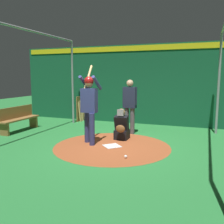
{
  "coord_description": "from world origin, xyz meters",
  "views": [
    {
      "loc": [
        6.16,
        2.34,
        1.92
      ],
      "look_at": [
        0.0,
        0.0,
        0.95
      ],
      "focal_mm": 39.96,
      "sensor_mm": 36.0,
      "label": 1
    }
  ],
  "objects_px": {
    "umpire": "(130,103)",
    "baseball_0": "(126,157)",
    "home_plate": "(112,146)",
    "bench": "(18,118)",
    "batter": "(89,103)",
    "catcher": "(122,127)",
    "bat_rack": "(82,109)"
  },
  "relations": [
    {
      "from": "catcher",
      "to": "bench",
      "type": "distance_m",
      "value": 3.72
    },
    {
      "from": "baseball_0",
      "to": "batter",
      "type": "bearing_deg",
      "value": -122.61
    },
    {
      "from": "batter",
      "to": "home_plate",
      "type": "bearing_deg",
      "value": 85.55
    },
    {
      "from": "batter",
      "to": "bench",
      "type": "xyz_separation_m",
      "value": [
        -0.59,
        -3.01,
        -0.72
      ]
    },
    {
      "from": "umpire",
      "to": "bat_rack",
      "type": "height_order",
      "value": "umpire"
    },
    {
      "from": "bat_rack",
      "to": "bench",
      "type": "xyz_separation_m",
      "value": [
        2.65,
        -1.08,
        -0.05
      ]
    },
    {
      "from": "catcher",
      "to": "bench",
      "type": "height_order",
      "value": "catcher"
    },
    {
      "from": "bench",
      "to": "baseball_0",
      "type": "xyz_separation_m",
      "value": [
        1.45,
        4.36,
        -0.4
      ]
    },
    {
      "from": "batter",
      "to": "baseball_0",
      "type": "relative_size",
      "value": 29.91
    },
    {
      "from": "bat_rack",
      "to": "baseball_0",
      "type": "xyz_separation_m",
      "value": [
        4.09,
        3.28,
        -0.45
      ]
    },
    {
      "from": "umpire",
      "to": "bench",
      "type": "bearing_deg",
      "value": -74.84
    },
    {
      "from": "umpire",
      "to": "bat_rack",
      "type": "bearing_deg",
      "value": -122.0
    },
    {
      "from": "batter",
      "to": "umpire",
      "type": "height_order",
      "value": "batter"
    },
    {
      "from": "home_plate",
      "to": "umpire",
      "type": "distance_m",
      "value": 1.92
    },
    {
      "from": "umpire",
      "to": "baseball_0",
      "type": "distance_m",
      "value": 2.71
    },
    {
      "from": "batter",
      "to": "catcher",
      "type": "height_order",
      "value": "batter"
    },
    {
      "from": "home_plate",
      "to": "umpire",
      "type": "xyz_separation_m",
      "value": [
        -1.64,
        -0.0,
        0.99
      ]
    },
    {
      "from": "umpire",
      "to": "bench",
      "type": "distance_m",
      "value": 3.88
    },
    {
      "from": "batter",
      "to": "catcher",
      "type": "xyz_separation_m",
      "value": [
        -0.75,
        0.7,
        -0.8
      ]
    },
    {
      "from": "home_plate",
      "to": "batter",
      "type": "relative_size",
      "value": 0.19
    },
    {
      "from": "home_plate",
      "to": "bat_rack",
      "type": "bearing_deg",
      "value": -141.32
    },
    {
      "from": "batter",
      "to": "bat_rack",
      "type": "xyz_separation_m",
      "value": [
        -3.23,
        -1.93,
        -0.68
      ]
    },
    {
      "from": "home_plate",
      "to": "bat_rack",
      "type": "distance_m",
      "value": 4.24
    },
    {
      "from": "bat_rack",
      "to": "batter",
      "type": "bearing_deg",
      "value": 30.87
    },
    {
      "from": "batter",
      "to": "bat_rack",
      "type": "relative_size",
      "value": 2.11
    },
    {
      "from": "catcher",
      "to": "baseball_0",
      "type": "xyz_separation_m",
      "value": [
        1.61,
        0.65,
        -0.33
      ]
    },
    {
      "from": "umpire",
      "to": "bench",
      "type": "relative_size",
      "value": 1.06
    },
    {
      "from": "bench",
      "to": "baseball_0",
      "type": "bearing_deg",
      "value": 71.64
    },
    {
      "from": "bench",
      "to": "home_plate",
      "type": "bearing_deg",
      "value": 80.23
    },
    {
      "from": "umpire",
      "to": "baseball_0",
      "type": "bearing_deg",
      "value": 14.89
    },
    {
      "from": "home_plate",
      "to": "catcher",
      "type": "height_order",
      "value": "catcher"
    },
    {
      "from": "home_plate",
      "to": "bench",
      "type": "height_order",
      "value": "bench"
    }
  ]
}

